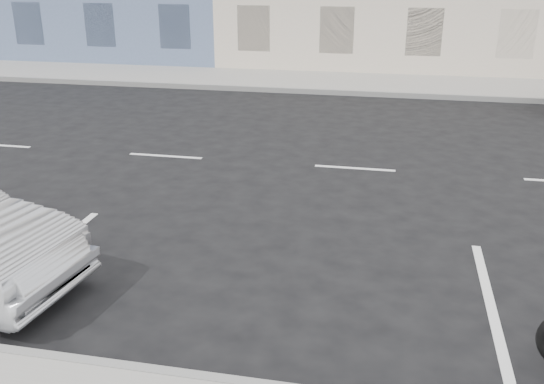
{
  "coord_description": "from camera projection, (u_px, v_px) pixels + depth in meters",
  "views": [
    {
      "loc": [
        -1.3,
        -11.56,
        3.88
      ],
      "look_at": [
        -2.93,
        -3.68,
        0.8
      ],
      "focal_mm": 40.0,
      "sensor_mm": 36.0,
      "label": 1
    }
  ],
  "objects": [
    {
      "name": "sidewalk_far",
      "position": [
        286.0,
        80.0,
        20.59
      ],
      "size": [
        80.0,
        3.4,
        0.15
      ],
      "primitive_type": "cube",
      "color": "gray",
      "rests_on": "ground"
    },
    {
      "name": "curb_far",
      "position": [
        276.0,
        90.0,
        19.04
      ],
      "size": [
        80.0,
        0.12,
        0.16
      ],
      "primitive_type": "cube",
      "color": "gray",
      "rests_on": "ground"
    },
    {
      "name": "curb_near",
      "position": [
        10.0,
        355.0,
        6.23
      ],
      "size": [
        80.0,
        0.12,
        0.16
      ],
      "primitive_type": "cube",
      "color": "gray",
      "rests_on": "ground"
    },
    {
      "name": "ground",
      "position": [
        458.0,
        175.0,
        11.72
      ],
      "size": [
        120.0,
        120.0,
        0.0
      ],
      "primitive_type": "plane",
      "color": "black",
      "rests_on": "ground"
    }
  ]
}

